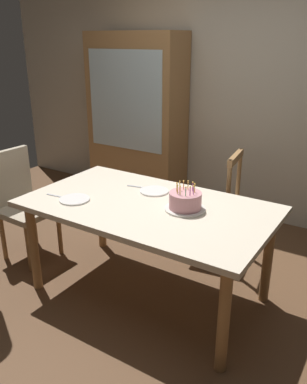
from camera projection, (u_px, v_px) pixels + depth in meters
The scene contains 11 objects.
ground at pixel (148, 293), 3.05m from camera, with size 6.40×6.40×0.00m, color brown.
back_wall at pixel (247, 94), 4.04m from camera, with size 6.40×0.10×2.60m, color beige.
dining_table at pixel (148, 214), 2.81m from camera, with size 1.74×0.99×0.74m.
birthday_cake at pixel (185, 202), 2.67m from camera, with size 0.28×0.28×0.19m.
plate_near_celebrant at pixel (75, 199), 2.85m from camera, with size 0.22×0.22×0.01m, color white.
plate_far_side at pixel (154, 191), 3.00m from camera, with size 0.22×0.22×0.01m, color white.
fork_near_celebrant at pixel (57, 196), 2.91m from camera, with size 0.18×0.02×0.01m, color silver.
fork_far_side at pixel (138, 187), 3.09m from camera, with size 0.18×0.02×0.01m, color silver.
chair_spindle_back at pixel (213, 206), 3.46m from camera, with size 0.50×0.50×0.95m.
chair_upholstered at pixel (21, 199), 3.43m from camera, with size 0.46×0.45×0.95m.
china_cabinet at pixel (137, 120), 4.52m from camera, with size 1.10×0.45×1.90m.
Camera 1 is at (1.41, -2.14, 1.83)m, focal length 37.18 mm.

